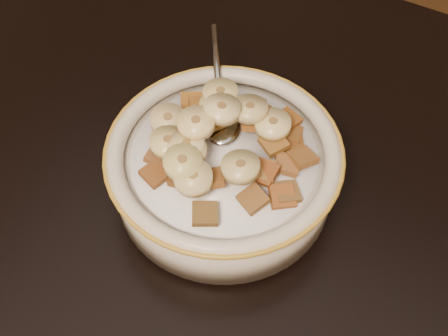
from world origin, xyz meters
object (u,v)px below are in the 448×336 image
at_px(spoon, 222,125).
at_px(cereal_bowl, 224,172).
at_px(chair, 398,25).
at_px(table, 88,246).

bearing_deg(spoon, cereal_bowl, 90.00).
bearing_deg(chair, table, -116.16).
xyz_separation_m(table, spoon, (0.07, 0.13, 0.07)).
bearing_deg(table, spoon, 63.33).
xyz_separation_m(cereal_bowl, spoon, (-0.02, 0.03, 0.03)).
bearing_deg(cereal_bowl, table, -130.66).
distance_m(table, chair, 0.73).
relative_size(table, cereal_bowl, 7.19).
relative_size(chair, cereal_bowl, 5.41).
distance_m(chair, spoon, 0.63).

